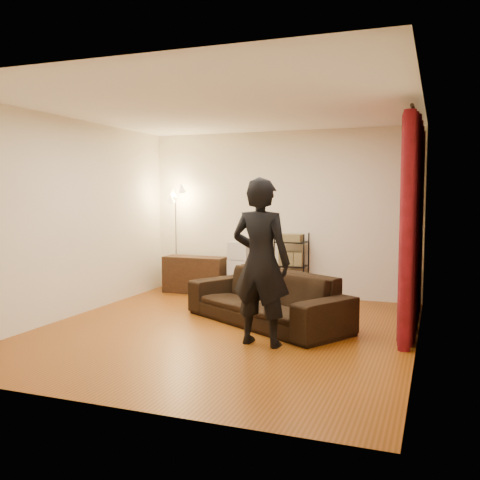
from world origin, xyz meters
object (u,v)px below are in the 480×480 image
at_px(person, 261,262).
at_px(wire_shelf, 291,266).
at_px(storage_boxes, 240,268).
at_px(sofa, 266,298).
at_px(floor_lamp, 176,240).
at_px(media_cabinet, 195,275).

height_order(person, wire_shelf, person).
bearing_deg(wire_shelf, storage_boxes, -161.97).
relative_size(sofa, floor_lamp, 1.29).
bearing_deg(media_cabinet, person, -52.06).
height_order(wire_shelf, floor_lamp, floor_lamp).
distance_m(media_cabinet, wire_shelf, 1.69).
height_order(sofa, media_cabinet, sofa).
relative_size(media_cabinet, wire_shelf, 1.00).
distance_m(sofa, person, 1.14).
height_order(storage_boxes, wire_shelf, wire_shelf).
relative_size(sofa, person, 1.24).
distance_m(media_cabinet, storage_boxes, 0.81).
distance_m(sofa, wire_shelf, 1.77).
bearing_deg(storage_boxes, sofa, -59.64).
bearing_deg(person, floor_lamp, -41.99).
relative_size(media_cabinet, floor_lamp, 0.59).
bearing_deg(floor_lamp, storage_boxes, 1.06).
bearing_deg(sofa, floor_lamp, 172.70).
relative_size(storage_boxes, floor_lamp, 0.50).
relative_size(person, media_cabinet, 1.76).
bearing_deg(media_cabinet, storage_boxes, 4.01).
distance_m(storage_boxes, wire_shelf, 0.88).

